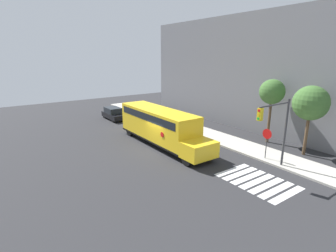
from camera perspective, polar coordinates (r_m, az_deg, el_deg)
The scene contains 10 objects.
ground_plane at distance 22.95m, azimuth -2.10°, elevation -5.10°, with size 60.00×60.00×0.00m, color #28282B.
sidewalk_strip at distance 26.83m, azimuth 9.60°, elevation -2.10°, with size 44.00×3.00×0.15m.
building_backdrop at distance 30.66m, azimuth 18.96°, elevation 10.88°, with size 32.00×4.00×12.14m.
crosswalk_stripes at distance 18.40m, azimuth 18.84°, elevation -11.30°, with size 4.70×3.20×0.01m.
school_bus at distance 23.74m, azimuth -1.76°, elevation 0.27°, with size 11.40×2.57×3.22m.
parked_car at distance 34.12m, azimuth -11.73°, elevation 2.66°, with size 4.10×1.74×1.50m.
stop_sign at distance 21.51m, azimuth 20.69°, elevation -2.70°, with size 0.79×0.10×2.53m.
traffic_light at distance 19.29m, azimuth 22.64°, elevation 0.26°, with size 0.28×3.37×5.06m.
tree_near_sidewalk at distance 23.47m, azimuth 28.64°, elevation 4.36°, with size 2.75×2.75×5.69m.
tree_far_sidewalk at distance 25.55m, azimuth 21.70°, elevation 6.82°, with size 2.25×2.25×5.89m.
Camera 1 is at (18.06, -11.71, 7.97)m, focal length 28.00 mm.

